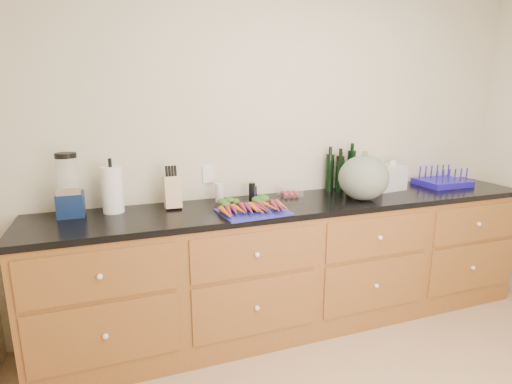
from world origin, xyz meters
name	(u,v)px	position (x,y,z in m)	size (l,w,h in m)	color
wall_back	(283,146)	(0.00, 1.62, 1.30)	(4.10, 0.05, 2.60)	beige
cabinets	(300,266)	(0.00, 1.30, 0.45)	(3.60, 0.64, 0.90)	brown
countertop	(301,204)	(0.00, 1.30, 0.92)	(3.64, 0.62, 0.04)	black
cutting_board	(253,212)	(-0.42, 1.14, 0.95)	(0.42, 0.32, 0.01)	#1D2198
carrots	(252,206)	(-0.42, 1.17, 0.97)	(0.42, 0.29, 0.06)	#CC5E18
squash	(364,178)	(0.44, 1.20, 1.10)	(0.35, 0.35, 0.32)	#586655
blender_appliance	(69,189)	(-1.50, 1.46, 1.11)	(0.16, 0.16, 0.39)	#0F204A
paper_towel	(112,190)	(-1.25, 1.46, 1.09)	(0.13, 0.13, 0.29)	white
knife_block	(172,192)	(-0.88, 1.44, 1.04)	(0.10, 0.10, 0.21)	tan
grinder_salt	(219,193)	(-0.55, 1.48, 1.01)	(0.06, 0.06, 0.13)	silver
grinder_pepper	(252,191)	(-0.31, 1.48, 1.00)	(0.05, 0.05, 0.12)	black
canister_chrome	(254,192)	(-0.29, 1.48, 0.99)	(0.04, 0.04, 0.10)	silver
tomato_box	(290,191)	(-0.01, 1.47, 0.98)	(0.16, 0.13, 0.08)	white
bottles	(340,173)	(0.44, 1.51, 1.08)	(0.26, 0.13, 0.31)	black
grocery_bag	(386,177)	(0.81, 1.42, 1.04)	(0.26, 0.21, 0.19)	white
dish_rack	(442,181)	(1.35, 1.38, 0.98)	(0.39, 0.31, 0.15)	#1D13A8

